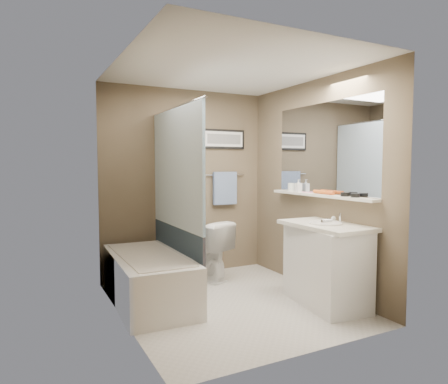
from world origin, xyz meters
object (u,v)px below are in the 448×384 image
vanity (326,266)px  glass_jar (291,187)px  hair_brush_front (327,193)px  bathtub (149,279)px  candle_bowl_near (355,195)px  soap_bottle (298,186)px  hair_brush_back (321,192)px  candle_bowl_far (345,194)px  toilet (204,250)px

vanity → glass_jar: (0.19, 0.85, 0.77)m
hair_brush_front → bathtub: bearing=159.0°
candle_bowl_near → soap_bottle: soap_bottle is taller
glass_jar → hair_brush_back: bearing=-90.0°
candle_bowl_near → candle_bowl_far: (0.00, 0.14, 0.00)m
candle_bowl_near → toilet: bearing=120.2°
bathtub → hair_brush_back: 2.08m
candle_bowl_near → soap_bottle: (0.00, 0.91, 0.05)m
toilet → soap_bottle: soap_bottle is taller
bathtub → glass_jar: bearing=1.1°
bathtub → toilet: 1.00m
hair_brush_back → soap_bottle: soap_bottle is taller
hair_brush_front → hair_brush_back: bearing=90.0°
toilet → candle_bowl_near: bearing=99.3°
toilet → hair_brush_front: hair_brush_front is taller
glass_jar → candle_bowl_far: bearing=-90.0°
bathtub → hair_brush_back: hair_brush_back is taller
candle_bowl_near → soap_bottle: size_ratio=0.61×
toilet → hair_brush_back: (0.93, -1.08, 0.77)m
vanity → candle_bowl_far: (0.19, -0.05, 0.73)m
vanity → hair_brush_front: hair_brush_front is taller
toilet → hair_brush_back: bearing=109.6°
soap_bottle → candle_bowl_far: bearing=-90.0°
hair_brush_front → soap_bottle: soap_bottle is taller
bathtub → soap_bottle: 2.02m
bathtub → candle_bowl_far: 2.21m
candle_bowl_near → candle_bowl_far: 0.14m
candle_bowl_far → candle_bowl_near: bearing=-90.0°
bathtub → candle_bowl_near: size_ratio=16.67×
vanity → soap_bottle: soap_bottle is taller
vanity → candle_bowl_far: size_ratio=10.00×
candle_bowl_near → glass_jar: glass_jar is taller
hair_brush_front → hair_brush_back: size_ratio=1.00×
candle_bowl_far → hair_brush_back: bearing=90.0°
candle_bowl_far → hair_brush_front: (0.00, 0.26, 0.00)m
candle_bowl_near → glass_jar: 1.05m
vanity → hair_brush_back: 0.82m
bathtub → candle_bowl_far: size_ratio=16.67×
soap_bottle → vanity: bearing=-104.6°
vanity → hair_brush_back: (0.19, 0.32, 0.74)m
soap_bottle → bathtub: bearing=174.2°
candle_bowl_near → candle_bowl_far: same height
toilet → hair_brush_front: 1.69m
candle_bowl_far → hair_brush_front: bearing=90.0°
bathtub → candle_bowl_near: 2.27m
candle_bowl_far → glass_jar: 0.91m
candle_bowl_near → glass_jar: size_ratio=0.90×
vanity → candle_bowl_near: (0.19, -0.19, 0.73)m
toilet → vanity: 1.59m
vanity → hair_brush_front: bearing=55.9°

